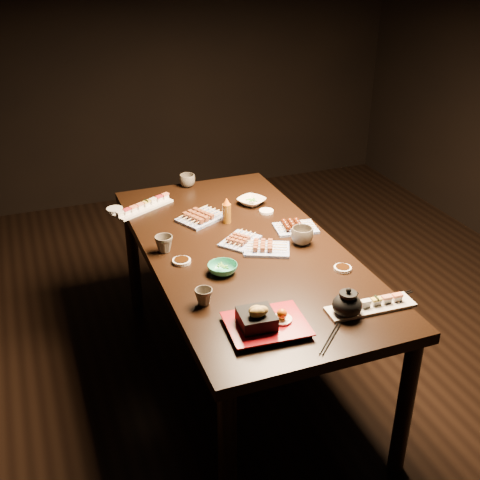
% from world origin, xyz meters
% --- Properties ---
extents(ground, '(5.00, 5.00, 0.00)m').
position_xyz_m(ground, '(0.00, 0.00, 0.00)').
color(ground, black).
rests_on(ground, ground).
extents(dining_table, '(1.20, 1.93, 0.75)m').
position_xyz_m(dining_table, '(-0.31, -0.05, 0.38)').
color(dining_table, black).
rests_on(dining_table, ground).
extents(sushi_platter_near, '(0.37, 0.12, 0.05)m').
position_xyz_m(sushi_platter_near, '(-0.02, -0.71, 0.77)').
color(sushi_platter_near, white).
rests_on(sushi_platter_near, dining_table).
extents(sushi_platter_far, '(0.36, 0.25, 0.04)m').
position_xyz_m(sushi_platter_far, '(-0.65, 0.57, 0.77)').
color(sushi_platter_far, white).
rests_on(sushi_platter_far, dining_table).
extents(yakitori_plate_center, '(0.24, 0.23, 0.05)m').
position_xyz_m(yakitori_plate_center, '(-0.30, 0.02, 0.77)').
color(yakitori_plate_center, '#828EB6').
rests_on(yakitori_plate_center, dining_table).
extents(yakitori_plate_right, '(0.26, 0.23, 0.05)m').
position_xyz_m(yakitori_plate_right, '(-0.21, -0.11, 0.78)').
color(yakitori_plate_right, '#828EB6').
rests_on(yakitori_plate_right, dining_table).
extents(yakitori_plate_left, '(0.28, 0.25, 0.06)m').
position_xyz_m(yakitori_plate_left, '(-0.40, 0.33, 0.78)').
color(yakitori_plate_left, '#828EB6').
rests_on(yakitori_plate_left, dining_table).
extents(tsukune_plate, '(0.23, 0.18, 0.05)m').
position_xyz_m(tsukune_plate, '(0.01, 0.05, 0.78)').
color(tsukune_plate, '#828EB6').
rests_on(tsukune_plate, dining_table).
extents(edamame_bowl_green, '(0.14, 0.14, 0.04)m').
position_xyz_m(edamame_bowl_green, '(-0.48, -0.23, 0.77)').
color(edamame_bowl_green, '#329B76').
rests_on(edamame_bowl_green, dining_table).
extents(edamame_bowl_cream, '(0.20, 0.20, 0.04)m').
position_xyz_m(edamame_bowl_cream, '(-0.08, 0.42, 0.77)').
color(edamame_bowl_cream, beige).
rests_on(edamame_bowl_cream, dining_table).
extents(tempura_tray, '(0.32, 0.27, 0.11)m').
position_xyz_m(tempura_tray, '(-0.46, -0.68, 0.81)').
color(tempura_tray, black).
rests_on(tempura_tray, dining_table).
extents(teacup_near_left, '(0.08, 0.08, 0.07)m').
position_xyz_m(teacup_near_left, '(-0.63, -0.44, 0.78)').
color(teacup_near_left, '#51493E').
rests_on(teacup_near_left, dining_table).
extents(teacup_mid_right, '(0.12, 0.12, 0.08)m').
position_xyz_m(teacup_mid_right, '(-0.03, -0.10, 0.79)').
color(teacup_mid_right, '#51493E').
rests_on(teacup_mid_right, dining_table).
extents(teacup_far_left, '(0.10, 0.10, 0.08)m').
position_xyz_m(teacup_far_left, '(-0.67, 0.06, 0.79)').
color(teacup_far_left, '#51493E').
rests_on(teacup_far_left, dining_table).
extents(teacup_far_right, '(0.10, 0.10, 0.07)m').
position_xyz_m(teacup_far_right, '(-0.34, 0.80, 0.79)').
color(teacup_far_right, '#51493E').
rests_on(teacup_far_right, dining_table).
extents(teapot, '(0.19, 0.19, 0.12)m').
position_xyz_m(teapot, '(-0.13, -0.71, 0.81)').
color(teapot, black).
rests_on(teapot, dining_table).
extents(condiment_bottle, '(0.05, 0.05, 0.14)m').
position_xyz_m(condiment_bottle, '(-0.29, 0.25, 0.82)').
color(condiment_bottle, brown).
rests_on(condiment_bottle, dining_table).
extents(sauce_dish_west, '(0.11, 0.11, 0.01)m').
position_xyz_m(sauce_dish_west, '(-0.62, -0.08, 0.76)').
color(sauce_dish_west, white).
rests_on(sauce_dish_west, dining_table).
extents(sauce_dish_east, '(0.09, 0.09, 0.01)m').
position_xyz_m(sauce_dish_east, '(-0.05, 0.29, 0.76)').
color(sauce_dish_east, white).
rests_on(sauce_dish_east, dining_table).
extents(sauce_dish_se, '(0.09, 0.09, 0.01)m').
position_xyz_m(sauce_dish_se, '(0.03, -0.40, 0.76)').
color(sauce_dish_se, white).
rests_on(sauce_dish_se, dining_table).
extents(sauce_dish_nw, '(0.12, 0.12, 0.02)m').
position_xyz_m(sauce_dish_nw, '(-0.80, 0.60, 0.76)').
color(sauce_dish_nw, white).
rests_on(sauce_dish_nw, dining_table).
extents(chopsticks_near, '(0.17, 0.16, 0.01)m').
position_xyz_m(chopsticks_near, '(-0.27, -0.83, 0.75)').
color(chopsticks_near, black).
rests_on(chopsticks_near, dining_table).
extents(chopsticks_se, '(0.22, 0.05, 0.01)m').
position_xyz_m(chopsticks_se, '(0.10, -0.68, 0.75)').
color(chopsticks_se, black).
rests_on(chopsticks_se, dining_table).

